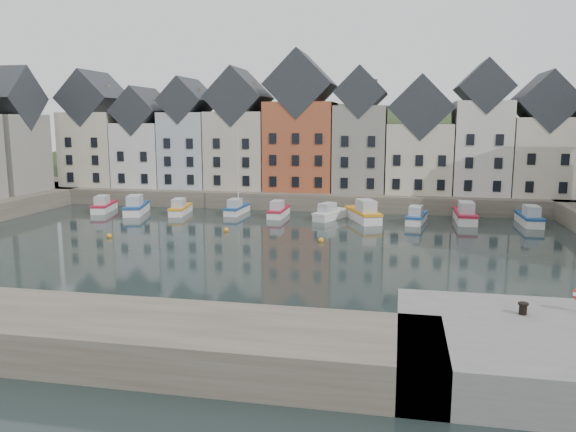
# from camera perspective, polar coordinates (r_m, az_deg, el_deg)

# --- Properties ---
(ground) EXTENTS (260.00, 260.00, 0.00)m
(ground) POSITION_cam_1_polar(r_m,az_deg,el_deg) (47.86, -4.61, -3.59)
(ground) COLOR #1C2726
(ground) RESTS_ON ground
(far_quay) EXTENTS (90.00, 16.00, 2.00)m
(far_quay) POSITION_cam_1_polar(r_m,az_deg,el_deg) (76.52, 1.54, 2.17)
(far_quay) COLOR #524B3E
(far_quay) RESTS_ON ground
(hillside) EXTENTS (153.60, 70.40, 64.00)m
(hillside) POSITION_cam_1_polar(r_m,az_deg,el_deg) (105.62, 3.92, -6.27)
(hillside) COLOR #243018
(hillside) RESTS_ON ground
(far_terrace) EXTENTS (72.37, 8.16, 17.78)m
(far_terrace) POSITION_cam_1_polar(r_m,az_deg,el_deg) (73.44, 3.79, 8.01)
(far_terrace) COLOR beige
(far_terrace) RESTS_ON far_quay
(mooring_buoys) EXTENTS (20.50, 5.50, 0.50)m
(mooring_buoys) POSITION_cam_1_polar(r_m,az_deg,el_deg) (53.97, -7.15, -1.96)
(mooring_buoys) COLOR orange
(mooring_buoys) RESTS_ON ground
(boat_a) EXTENTS (3.07, 6.03, 2.22)m
(boat_a) POSITION_cam_1_polar(r_m,az_deg,el_deg) (72.19, -18.20, 0.97)
(boat_a) COLOR silver
(boat_a) RESTS_ON ground
(boat_b) EXTENTS (3.64, 6.86, 2.52)m
(boat_b) POSITION_cam_1_polar(r_m,az_deg,el_deg) (69.30, -15.15, 0.85)
(boat_b) COLOR silver
(boat_b) RESTS_ON ground
(boat_c) EXTENTS (2.46, 5.69, 2.12)m
(boat_c) POSITION_cam_1_polar(r_m,az_deg,el_deg) (67.85, -10.89, 0.73)
(boat_c) COLOR silver
(boat_c) RESTS_ON ground
(boat_d) EXTENTS (1.92, 5.41, 10.20)m
(boat_d) POSITION_cam_1_polar(r_m,az_deg,el_deg) (67.07, -5.24, 0.79)
(boat_d) COLOR silver
(boat_d) RESTS_ON ground
(boat_e) EXTENTS (1.71, 5.50, 2.11)m
(boat_e) POSITION_cam_1_polar(r_m,az_deg,el_deg) (64.92, -0.99, 0.50)
(boat_e) COLOR silver
(boat_e) RESTS_ON ground
(boat_f) EXTENTS (3.71, 5.72, 2.11)m
(boat_f) POSITION_cam_1_polar(r_m,az_deg,el_deg) (63.23, 4.30, 0.23)
(boat_f) COLOR silver
(boat_f) RESTS_ON ground
(boat_g) EXTENTS (4.67, 7.31, 2.69)m
(boat_g) POSITION_cam_1_polar(r_m,az_deg,el_deg) (62.55, 7.68, 0.23)
(boat_g) COLOR silver
(boat_g) RESTS_ON ground
(boat_h) EXTENTS (2.59, 5.76, 2.13)m
(boat_h) POSITION_cam_1_polar(r_m,az_deg,el_deg) (62.41, 12.91, -0.10)
(boat_h) COLOR silver
(boat_h) RESTS_ON ground
(boat_i) EXTENTS (2.10, 6.67, 2.56)m
(boat_i) POSITION_cam_1_polar(r_m,az_deg,el_deg) (64.26, 17.55, 0.08)
(boat_i) COLOR silver
(boat_i) RESTS_ON ground
(boat_j) EXTENTS (1.98, 6.15, 2.35)m
(boat_j) POSITION_cam_1_polar(r_m,az_deg,el_deg) (65.06, 23.32, -0.20)
(boat_j) COLOR silver
(boat_j) RESTS_ON ground
(mooring_bollard) EXTENTS (0.48, 0.48, 0.56)m
(mooring_bollard) POSITION_cam_1_polar(r_m,az_deg,el_deg) (28.69, 22.77, -8.61)
(mooring_bollard) COLOR black
(mooring_bollard) RESTS_ON near_quay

